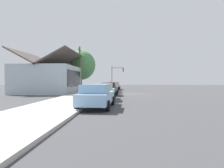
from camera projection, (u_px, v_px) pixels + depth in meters
name	position (u px, v px, depth m)	size (l,w,h in m)	color
ground_plane	(130.00, 94.00, 27.14)	(120.00, 120.00, 0.00)	#424244
sidewalk_curb	(90.00, 93.00, 27.45)	(60.00, 4.20, 0.16)	#B2AFA8
car_skyblue	(97.00, 96.00, 13.17)	(4.93, 2.27, 1.59)	#8CB7E0
car_seafoam	(103.00, 92.00, 18.38)	(4.80, 2.17, 1.59)	#9ED1BC
car_charcoal	(109.00, 89.00, 24.40)	(4.56, 2.17, 1.59)	#2D3035
car_coral	(111.00, 87.00, 30.04)	(4.38, 2.17, 1.59)	#EA8C75
car_navy	(113.00, 86.00, 35.76)	(4.41, 2.11, 1.59)	navy
car_silver	(115.00, 85.00, 41.48)	(4.79, 2.25, 1.59)	silver
storefront_building	(49.00, 79.00, 28.82)	(9.64, 8.03, 6.15)	#ADBCC6
shade_tree	(81.00, 65.00, 35.64)	(5.42, 5.42, 7.39)	brown
traffic_light_main	(117.00, 73.00, 45.14)	(0.37, 2.79, 5.20)	#383833
utility_pole_wooden	(80.00, 68.00, 32.39)	(1.80, 0.24, 7.50)	brown
fire_hydrant_red	(94.00, 93.00, 21.16)	(0.22, 0.22, 0.71)	red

